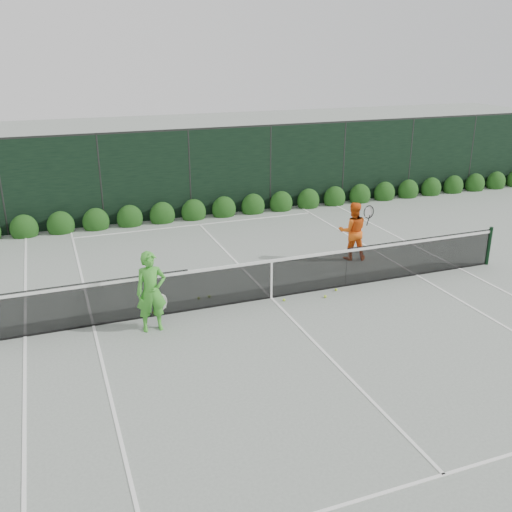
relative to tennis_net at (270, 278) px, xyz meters
name	(u,v)px	position (x,y,z in m)	size (l,w,h in m)	color
ground	(271,298)	(0.02, 0.00, -0.53)	(80.00, 80.00, 0.00)	gray
tennis_net	(270,278)	(0.00, 0.00, 0.00)	(12.90, 0.10, 1.07)	black
player_woman	(151,292)	(-2.91, -0.60, 0.33)	(0.67, 0.42, 1.73)	green
player_man	(353,231)	(3.16, 1.70, 0.29)	(0.97, 0.83, 1.64)	orange
court_lines	(271,298)	(0.02, 0.00, -0.53)	(11.03, 23.83, 0.01)	white
windscreen_fence	(326,280)	(0.02, -2.71, 0.98)	(32.00, 21.07, 3.06)	black
hedge_row	(194,212)	(0.02, 7.15, -0.30)	(31.66, 0.65, 0.94)	#173C10
tennis_balls	(238,298)	(-0.74, 0.21, -0.50)	(4.52, 1.71, 0.07)	#B7E332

